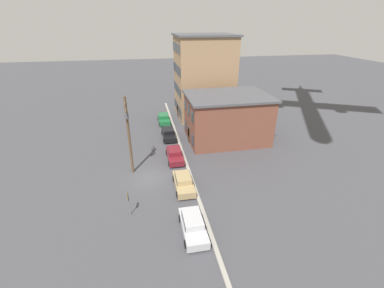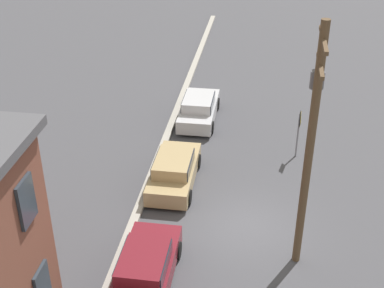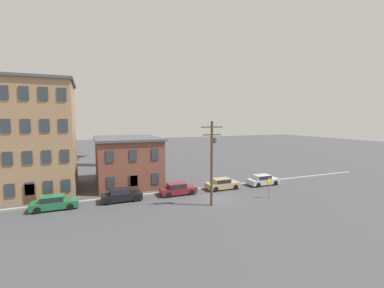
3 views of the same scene
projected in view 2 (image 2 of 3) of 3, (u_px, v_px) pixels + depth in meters
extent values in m
plane|color=#424247|center=(247.00, 227.00, 21.16)|extent=(200.00, 200.00, 0.00)
cube|color=#9E998E|center=(136.00, 215.00, 21.69)|extent=(56.00, 0.36, 0.16)
cube|color=#2D3842|center=(43.00, 286.00, 16.18)|extent=(0.90, 0.10, 1.40)
cube|color=#2D3842|center=(26.00, 202.00, 14.61)|extent=(0.90, 0.10, 1.40)
cube|color=maroon|center=(146.00, 272.00, 18.23)|extent=(4.40, 1.80, 0.70)
cube|color=maroon|center=(144.00, 262.00, 17.74)|extent=(2.20, 1.51, 0.55)
cube|color=#1E232D|center=(144.00, 262.00, 17.74)|extent=(2.02, 1.58, 0.48)
cylinder|color=black|center=(132.00, 246.00, 19.68)|extent=(0.66, 0.22, 0.66)
cylinder|color=black|center=(178.00, 250.00, 19.46)|extent=(0.66, 0.22, 0.66)
cube|color=tan|center=(174.00, 173.00, 23.59)|extent=(4.40, 1.80, 0.70)
cube|color=tan|center=(173.00, 163.00, 23.10)|extent=(2.20, 1.51, 0.55)
cube|color=#1E232D|center=(173.00, 163.00, 23.10)|extent=(2.02, 1.58, 0.48)
cylinder|color=black|center=(162.00, 158.00, 25.04)|extent=(0.66, 0.22, 0.66)
cylinder|color=black|center=(198.00, 161.00, 24.82)|extent=(0.66, 0.22, 0.66)
cylinder|color=black|center=(149.00, 194.00, 22.55)|extent=(0.66, 0.22, 0.66)
cylinder|color=black|center=(188.00, 197.00, 22.33)|extent=(0.66, 0.22, 0.66)
cube|color=#B7B7BC|center=(199.00, 111.00, 28.96)|extent=(4.40, 1.80, 0.70)
cube|color=#B7B7BC|center=(198.00, 102.00, 28.48)|extent=(2.20, 1.51, 0.55)
cube|color=#1E232D|center=(198.00, 102.00, 28.48)|extent=(2.02, 1.58, 0.48)
cylinder|color=black|center=(187.00, 102.00, 30.41)|extent=(0.66, 0.22, 0.66)
cylinder|color=black|center=(217.00, 104.00, 30.20)|extent=(0.66, 0.22, 0.66)
cylinder|color=black|center=(179.00, 125.00, 27.93)|extent=(0.66, 0.22, 0.66)
cylinder|color=black|center=(211.00, 127.00, 27.71)|extent=(0.66, 0.22, 0.66)
cylinder|color=slate|center=(298.00, 135.00, 25.28)|extent=(0.08, 0.08, 2.30)
cube|color=yellow|center=(300.00, 119.00, 24.85)|extent=(0.84, 0.03, 0.84)
cube|color=black|center=(300.00, 119.00, 24.85)|extent=(0.90, 0.02, 0.90)
cylinder|color=brown|center=(309.00, 155.00, 17.30)|extent=(0.28, 0.28, 8.94)
cube|color=brown|center=(324.00, 40.00, 15.37)|extent=(2.40, 0.12, 0.12)
cube|color=brown|center=(320.00, 66.00, 15.77)|extent=(2.00, 0.12, 0.12)
cylinder|color=#515156|center=(317.00, 80.00, 16.37)|extent=(0.44, 0.44, 0.55)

